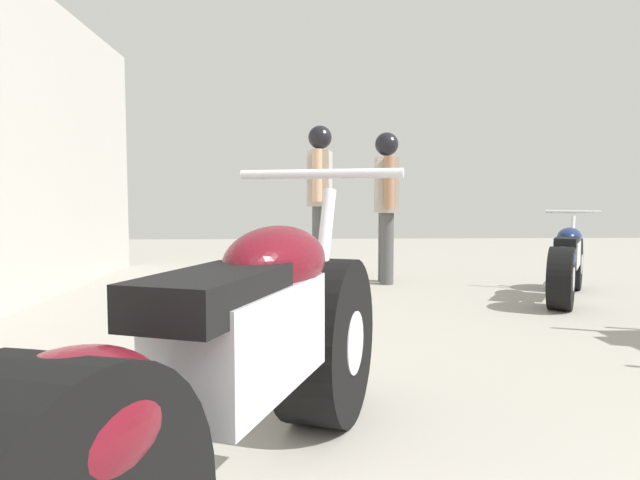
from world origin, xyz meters
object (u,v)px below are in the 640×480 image
(motorcycle_maroon_cruiser, at_px, (240,379))
(mechanic_in_blue, at_px, (386,193))
(mechanic_with_helmet, at_px, (320,187))
(motorcycle_black_naked, at_px, (567,263))

(motorcycle_maroon_cruiser, height_order, mechanic_in_blue, mechanic_in_blue)
(mechanic_in_blue, height_order, mechanic_with_helmet, mechanic_with_helmet)
(motorcycle_maroon_cruiser, xyz_separation_m, motorcycle_black_naked, (2.68, 3.60, -0.10))
(motorcycle_maroon_cruiser, bearing_deg, mechanic_with_helmet, 84.96)
(motorcycle_maroon_cruiser, relative_size, mechanic_in_blue, 1.34)
(mechanic_with_helmet, bearing_deg, motorcycle_maroon_cruiser, -95.04)
(motorcycle_black_naked, distance_m, mechanic_in_blue, 1.98)
(motorcycle_black_naked, height_order, mechanic_with_helmet, mechanic_with_helmet)
(motorcycle_black_naked, relative_size, mechanic_with_helmet, 0.90)
(mechanic_with_helmet, bearing_deg, mechanic_in_blue, -35.23)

